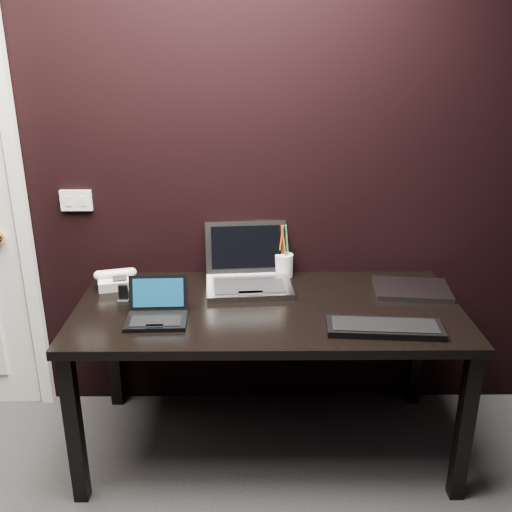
{
  "coord_description": "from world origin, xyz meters",
  "views": [
    {
      "loc": [
        0.23,
        -0.89,
        1.82
      ],
      "look_at": [
        0.25,
        1.35,
        0.99
      ],
      "focal_mm": 40.0,
      "sensor_mm": 36.0,
      "label": 1
    }
  ],
  "objects_px": {
    "closed_laptop": "(412,289)",
    "mobile_phone": "(123,296)",
    "silver_laptop": "(248,275)",
    "desk_phone": "(116,280)",
    "netbook": "(157,312)",
    "desk": "(268,321)",
    "ext_keyboard": "(385,328)",
    "pen_cup": "(284,264)"
  },
  "relations": [
    {
      "from": "silver_laptop",
      "to": "ext_keyboard",
      "type": "bearing_deg",
      "value": -40.24
    },
    {
      "from": "silver_laptop",
      "to": "closed_laptop",
      "type": "bearing_deg",
      "value": -5.91
    },
    {
      "from": "silver_laptop",
      "to": "ext_keyboard",
      "type": "height_order",
      "value": "silver_laptop"
    },
    {
      "from": "desk_phone",
      "to": "ext_keyboard",
      "type": "bearing_deg",
      "value": -21.23
    },
    {
      "from": "pen_cup",
      "to": "silver_laptop",
      "type": "bearing_deg",
      "value": -145.16
    },
    {
      "from": "ext_keyboard",
      "to": "closed_laptop",
      "type": "relative_size",
      "value": 1.28
    },
    {
      "from": "closed_laptop",
      "to": "mobile_phone",
      "type": "height_order",
      "value": "mobile_phone"
    },
    {
      "from": "desk",
      "to": "silver_laptop",
      "type": "height_order",
      "value": "silver_laptop"
    },
    {
      "from": "silver_laptop",
      "to": "mobile_phone",
      "type": "distance_m",
      "value": 0.59
    },
    {
      "from": "mobile_phone",
      "to": "desk_phone",
      "type": "bearing_deg",
      "value": 111.91
    },
    {
      "from": "desk",
      "to": "mobile_phone",
      "type": "xyz_separation_m",
      "value": [
        -0.65,
        0.04,
        0.11
      ]
    },
    {
      "from": "netbook",
      "to": "ext_keyboard",
      "type": "height_order",
      "value": "netbook"
    },
    {
      "from": "ext_keyboard",
      "to": "desk_phone",
      "type": "height_order",
      "value": "desk_phone"
    },
    {
      "from": "ext_keyboard",
      "to": "mobile_phone",
      "type": "relative_size",
      "value": 5.71
    },
    {
      "from": "pen_cup",
      "to": "desk_phone",
      "type": "bearing_deg",
      "value": -170.77
    },
    {
      "from": "desk",
      "to": "desk_phone",
      "type": "bearing_deg",
      "value": 163.1
    },
    {
      "from": "silver_laptop",
      "to": "pen_cup",
      "type": "distance_m",
      "value": 0.22
    },
    {
      "from": "desk",
      "to": "netbook",
      "type": "xyz_separation_m",
      "value": [
        -0.47,
        -0.13,
        0.11
      ]
    },
    {
      "from": "closed_laptop",
      "to": "mobile_phone",
      "type": "xyz_separation_m",
      "value": [
        -1.32,
        -0.11,
        0.02
      ]
    },
    {
      "from": "desk_phone",
      "to": "closed_laptop",
      "type": "bearing_deg",
      "value": -2.93
    },
    {
      "from": "closed_laptop",
      "to": "mobile_phone",
      "type": "relative_size",
      "value": 4.46
    },
    {
      "from": "netbook",
      "to": "closed_laptop",
      "type": "height_order",
      "value": "netbook"
    },
    {
      "from": "ext_keyboard",
      "to": "mobile_phone",
      "type": "xyz_separation_m",
      "value": [
        -1.11,
        0.28,
        0.02
      ]
    },
    {
      "from": "netbook",
      "to": "mobile_phone",
      "type": "bearing_deg",
      "value": 136.41
    },
    {
      "from": "netbook",
      "to": "closed_laptop",
      "type": "xyz_separation_m",
      "value": [
        1.15,
        0.28,
        -0.02
      ]
    },
    {
      "from": "netbook",
      "to": "mobile_phone",
      "type": "xyz_separation_m",
      "value": [
        -0.18,
        0.17,
        -0.0
      ]
    },
    {
      "from": "desk",
      "to": "pen_cup",
      "type": "distance_m",
      "value": 0.39
    },
    {
      "from": "ext_keyboard",
      "to": "desk_phone",
      "type": "xyz_separation_m",
      "value": [
        -1.18,
        0.46,
        0.02
      ]
    },
    {
      "from": "desk",
      "to": "pen_cup",
      "type": "bearing_deg",
      "value": 75.96
    },
    {
      "from": "desk",
      "to": "ext_keyboard",
      "type": "bearing_deg",
      "value": -27.47
    },
    {
      "from": "silver_laptop",
      "to": "ext_keyboard",
      "type": "xyz_separation_m",
      "value": [
        0.55,
        -0.47,
        -0.04
      ]
    },
    {
      "from": "ext_keyboard",
      "to": "pen_cup",
      "type": "height_order",
      "value": "pen_cup"
    },
    {
      "from": "mobile_phone",
      "to": "pen_cup",
      "type": "bearing_deg",
      "value": 23.17
    },
    {
      "from": "pen_cup",
      "to": "closed_laptop",
      "type": "bearing_deg",
      "value": -19.0
    },
    {
      "from": "desk_phone",
      "to": "pen_cup",
      "type": "distance_m",
      "value": 0.82
    },
    {
      "from": "closed_laptop",
      "to": "desk_phone",
      "type": "distance_m",
      "value": 1.4
    },
    {
      "from": "mobile_phone",
      "to": "ext_keyboard",
      "type": "bearing_deg",
      "value": -13.99
    },
    {
      "from": "closed_laptop",
      "to": "pen_cup",
      "type": "bearing_deg",
      "value": 161.0
    },
    {
      "from": "closed_laptop",
      "to": "pen_cup",
      "type": "height_order",
      "value": "pen_cup"
    },
    {
      "from": "netbook",
      "to": "closed_laptop",
      "type": "relative_size",
      "value": 0.7
    },
    {
      "from": "closed_laptop",
      "to": "mobile_phone",
      "type": "distance_m",
      "value": 1.33
    },
    {
      "from": "ext_keyboard",
      "to": "netbook",
      "type": "bearing_deg",
      "value": 173.34
    }
  ]
}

